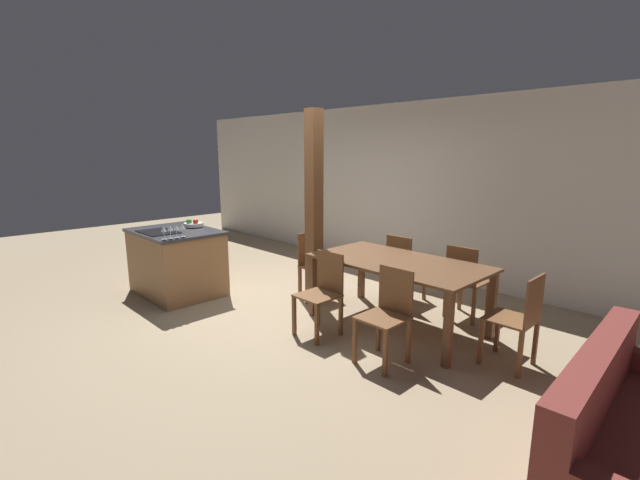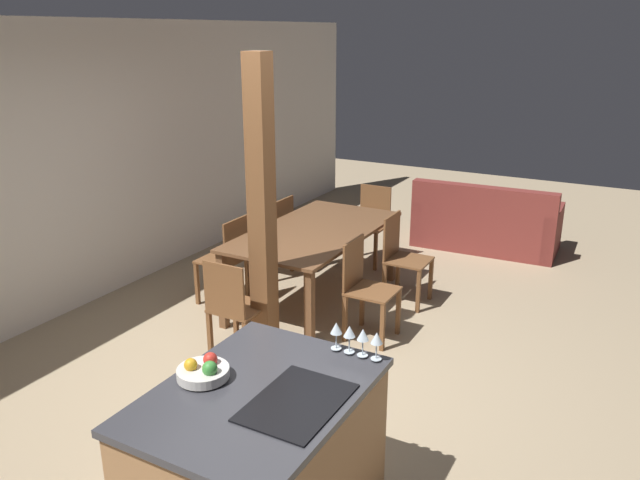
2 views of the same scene
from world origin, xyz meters
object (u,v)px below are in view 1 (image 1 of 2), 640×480
(wine_glass_near, at_px, (164,230))
(dining_chair_far_right, at_px, (465,280))
(kitchen_island, at_px, (177,262))
(dining_chair_near_left, at_px, (322,292))
(dining_chair_near_right, at_px, (387,313))
(fruit_bowl, at_px, (194,224))
(wine_glass_end, at_px, (183,227))
(wine_glass_far, at_px, (176,228))
(dining_chair_far_left, at_px, (403,266))
(dining_table, at_px, (397,268))
(wine_glass_middle, at_px, (170,229))
(timber_post, at_px, (314,210))
(dining_chair_foot_end, at_px, (518,319))
(dining_chair_head_end, at_px, (315,264))

(wine_glass_near, xyz_separation_m, dining_chair_far_right, (2.68, 2.38, -0.55))
(kitchen_island, relative_size, dining_chair_near_left, 1.42)
(dining_chair_near_left, distance_m, dining_chair_near_right, 0.86)
(fruit_bowl, bearing_deg, dining_chair_near_right, 3.39)
(fruit_bowl, xyz_separation_m, wine_glass_end, (0.59, -0.46, 0.08))
(dining_chair_near_right, bearing_deg, wine_glass_near, -161.58)
(wine_glass_far, bearing_deg, fruit_bowl, 137.86)
(dining_chair_near_left, xyz_separation_m, dining_chair_far_left, (0.00, 1.49, 0.00))
(dining_chair_near_left, bearing_deg, dining_table, 59.83)
(kitchen_island, bearing_deg, dining_chair_far_left, 39.95)
(wine_glass_middle, xyz_separation_m, wine_glass_far, (0.00, 0.08, 0.00))
(dining_chair_near_left, relative_size, timber_post, 0.36)
(wine_glass_far, distance_m, dining_chair_near_left, 2.03)
(wine_glass_end, relative_size, dining_chair_near_right, 0.18)
(kitchen_island, relative_size, dining_table, 0.65)
(fruit_bowl, distance_m, dining_chair_foot_end, 4.30)
(wine_glass_near, bearing_deg, dining_chair_head_end, 60.78)
(wine_glass_middle, height_order, timber_post, timber_post)
(kitchen_island, bearing_deg, wine_glass_near, -35.55)
(dining_chair_near_left, xyz_separation_m, dining_chair_head_end, (-0.90, 0.74, 0.00))
(dining_chair_head_end, distance_m, dining_chair_foot_end, 2.66)
(fruit_bowl, height_order, wine_glass_far, wine_glass_far)
(wine_glass_end, distance_m, dining_chair_far_right, 3.47)
(fruit_bowl, distance_m, timber_post, 1.87)
(dining_chair_head_end, height_order, timber_post, timber_post)
(dining_table, bearing_deg, dining_chair_head_end, -180.00)
(wine_glass_near, bearing_deg, dining_table, 36.06)
(kitchen_island, bearing_deg, fruit_bowl, 97.38)
(dining_chair_near_right, xyz_separation_m, dining_chair_head_end, (-1.76, 0.74, 0.00))
(wine_glass_far, distance_m, dining_chair_near_right, 2.83)
(dining_chair_far_right, bearing_deg, wine_glass_far, 39.62)
(dining_chair_near_right, relative_size, dining_chair_foot_end, 1.00)
(dining_chair_near_left, relative_size, dining_chair_head_end, 1.00)
(fruit_bowl, height_order, dining_chair_far_right, fruit_bowl)
(fruit_bowl, height_order, wine_glass_near, wine_glass_near)
(wine_glass_end, relative_size, dining_chair_foot_end, 0.18)
(wine_glass_near, relative_size, timber_post, 0.07)
(wine_glass_far, height_order, dining_chair_foot_end, wine_glass_far)
(dining_chair_near_left, xyz_separation_m, dining_chair_far_right, (0.86, 1.49, 0.00))
(fruit_bowl, relative_size, dining_chair_near_left, 0.30)
(dining_chair_near_right, height_order, timber_post, timber_post)
(wine_glass_middle, distance_m, dining_chair_far_right, 3.57)
(dining_table, xyz_separation_m, dining_chair_head_end, (-1.33, -0.00, -0.20))
(fruit_bowl, xyz_separation_m, dining_chair_far_right, (3.27, 1.68, -0.47))
(kitchen_island, bearing_deg, timber_post, 32.87)
(dining_chair_near_left, bearing_deg, timber_post, 142.08)
(dining_chair_far_left, bearing_deg, dining_chair_head_end, 39.58)
(dining_chair_foot_end, relative_size, timber_post, 0.36)
(wine_glass_end, relative_size, timber_post, 0.07)
(wine_glass_near, relative_size, wine_glass_middle, 1.00)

